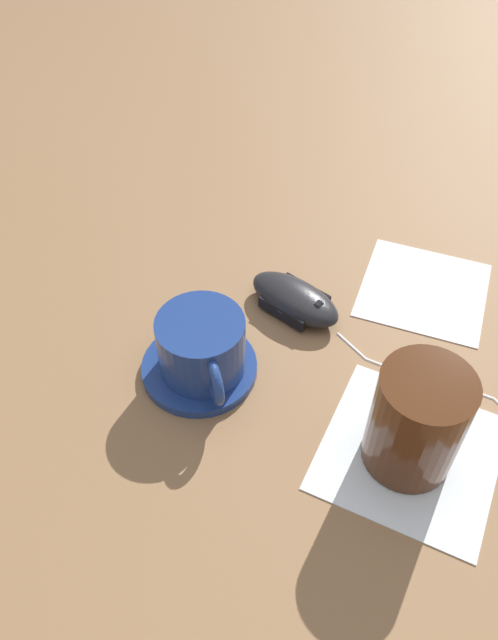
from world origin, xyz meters
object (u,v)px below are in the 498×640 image
(drinking_glass, at_px, (417,421))
(coffee_cup, at_px, (202,346))
(saucer, at_px, (200,368))
(computer_mouse, at_px, (295,299))

(drinking_glass, bearing_deg, coffee_cup, -74.53)
(saucer, bearing_deg, drinking_glass, 105.36)
(computer_mouse, bearing_deg, coffee_cup, -4.43)
(coffee_cup, distance_m, drinking_glass, 0.22)
(saucer, distance_m, computer_mouse, 0.14)
(coffee_cup, bearing_deg, drinking_glass, 105.47)
(coffee_cup, xyz_separation_m, computer_mouse, (-0.14, 0.01, -0.03))
(saucer, xyz_separation_m, coffee_cup, (-0.00, 0.01, 0.04))
(coffee_cup, xyz_separation_m, drinking_glass, (-0.06, 0.21, 0.02))
(computer_mouse, xyz_separation_m, drinking_glass, (0.08, 0.20, 0.04))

